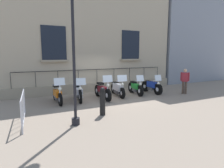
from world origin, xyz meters
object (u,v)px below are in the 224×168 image
object	(u,v)px
motorcycle_maroon	(103,91)
motorcycle_white	(118,88)
motorcycle_silver	(79,92)
pedestrian_standing	(185,80)
motorcycle_green	(136,88)
motorcycle_orange	(58,95)
lamppost	(73,38)
bollard	(102,101)
crowd_barrier	(23,107)
motorcycle_blue	(152,86)

from	to	relation	value
motorcycle_maroon	motorcycle_white	bearing A→B (deg)	103.04
motorcycle_silver	pedestrian_standing	bearing A→B (deg)	78.72
motorcycle_maroon	motorcycle_green	size ratio (longest dim) A/B	1.13
motorcycle_orange	motorcycle_silver	xyz separation A→B (m)	(-0.05, 1.13, 0.02)
lamppost	bollard	bearing A→B (deg)	113.67
motorcycle_silver	motorcycle_green	world-z (taller)	motorcycle_silver
motorcycle_green	crowd_barrier	size ratio (longest dim) A/B	0.83
motorcycle_green	motorcycle_orange	bearing A→B (deg)	-90.26
pedestrian_standing	motorcycle_silver	bearing A→B (deg)	-101.28
motorcycle_maroon	crowd_barrier	size ratio (longest dim) A/B	0.93
bollard	motorcycle_green	bearing A→B (deg)	129.05
motorcycle_silver	motorcycle_blue	bearing A→B (deg)	87.30
motorcycle_silver	motorcycle_maroon	xyz separation A→B (m)	(0.24, 1.28, -0.01)
motorcycle_silver	lamppost	world-z (taller)	lamppost
bollard	pedestrian_standing	size ratio (longest dim) A/B	0.73
motorcycle_maroon	lamppost	world-z (taller)	lamppost
motorcycle_maroon	pedestrian_standing	world-z (taller)	pedestrian_standing
motorcycle_maroon	motorcycle_green	bearing A→B (deg)	94.25
motorcycle_white	lamppost	distance (m)	5.55
motorcycle_maroon	motorcycle_white	xyz separation A→B (m)	(-0.25, 1.08, 0.02)
motorcycle_silver	lamppost	bearing A→B (deg)	-18.94
motorcycle_silver	motorcycle_blue	distance (m)	4.68
motorcycle_orange	motorcycle_blue	xyz separation A→B (m)	(0.17, 5.80, 0.01)
motorcycle_white	pedestrian_standing	distance (m)	4.24
bollard	pedestrian_standing	xyz separation A→B (m)	(-1.61, 6.28, 0.30)
motorcycle_orange	lamppost	bearing A→B (deg)	-0.93
motorcycle_silver	motorcycle_green	xyz separation A→B (m)	(0.07, 3.56, -0.04)
motorcycle_silver	pedestrian_standing	world-z (taller)	pedestrian_standing
motorcycle_orange	motorcycle_maroon	distance (m)	2.42
motorcycle_green	lamppost	distance (m)	6.36
motorcycle_white	motorcycle_green	world-z (taller)	motorcycle_white
motorcycle_white	crowd_barrier	bearing A→B (deg)	-65.17
motorcycle_orange	motorcycle_blue	world-z (taller)	motorcycle_orange
motorcycle_orange	motorcycle_maroon	size ratio (longest dim) A/B	0.90
motorcycle_maroon	motorcycle_orange	bearing A→B (deg)	-94.52
crowd_barrier	bollard	distance (m)	2.94
motorcycle_white	bollard	size ratio (longest dim) A/B	1.86
motorcycle_silver	motorcycle_white	size ratio (longest dim) A/B	1.00
lamppost	pedestrian_standing	distance (m)	8.14
motorcycle_maroon	motorcycle_blue	xyz separation A→B (m)	(-0.02, 3.39, -0.00)
motorcycle_silver	motorcycle_green	size ratio (longest dim) A/B	1.10
motorcycle_orange	bollard	xyz separation A→B (m)	(2.83, 1.22, 0.14)
motorcycle_orange	lamppost	world-z (taller)	lamppost
motorcycle_blue	bollard	bearing A→B (deg)	-59.79
motorcycle_orange	motorcycle_silver	distance (m)	1.13
motorcycle_blue	bollard	world-z (taller)	motorcycle_blue
crowd_barrier	bollard	bearing A→B (deg)	80.07
motorcycle_maroon	bollard	world-z (taller)	motorcycle_maroon
motorcycle_maroon	crowd_barrier	bearing A→B (deg)	-62.34
motorcycle_orange	motorcycle_maroon	world-z (taller)	motorcycle_maroon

